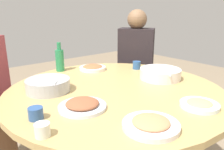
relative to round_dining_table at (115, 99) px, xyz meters
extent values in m
cylinder|color=#99999E|center=(0.00, 0.00, -0.30)|extent=(0.10, 0.10, 0.68)
cylinder|color=tan|center=(0.00, 0.00, 0.06)|extent=(1.36, 1.36, 0.03)
cylinder|color=#B2B5BA|center=(-0.35, 0.22, 0.11)|extent=(0.26, 0.26, 0.08)
ellipsoid|color=white|center=(-0.35, 0.22, 0.12)|extent=(0.22, 0.22, 0.08)
cube|color=white|center=(-0.40, 0.17, 0.15)|extent=(0.15, 0.14, 0.01)
cylinder|color=white|center=(0.38, -0.06, 0.11)|extent=(0.29, 0.29, 0.07)
cylinder|color=black|center=(0.38, -0.06, 0.10)|extent=(0.26, 0.26, 0.05)
cylinder|color=silver|center=(0.38, -0.06, 0.14)|extent=(0.16, 0.29, 0.01)
cylinder|color=silver|center=(-0.32, -0.12, 0.08)|extent=(0.24, 0.24, 0.02)
ellipsoid|color=#995537|center=(-0.32, -0.12, 0.10)|extent=(0.17, 0.17, 0.04)
cylinder|color=silver|center=(0.14, -0.49, 0.08)|extent=(0.20, 0.20, 0.02)
ellipsoid|color=tan|center=(0.14, -0.49, 0.10)|extent=(0.13, 0.13, 0.02)
cylinder|color=silver|center=(-0.21, -0.47, 0.08)|extent=(0.24, 0.24, 0.02)
ellipsoid|color=#DF8C5D|center=(-0.21, -0.47, 0.10)|extent=(0.16, 0.16, 0.03)
cylinder|color=white|center=(0.15, 0.46, 0.09)|extent=(0.22, 0.22, 0.03)
ellipsoid|color=#B6643D|center=(0.15, 0.46, 0.10)|extent=(0.16, 0.16, 0.03)
cylinder|color=#288852|center=(-0.07, 0.60, 0.16)|extent=(0.07, 0.07, 0.17)
cylinder|color=#288852|center=(-0.07, 0.60, 0.28)|extent=(0.03, 0.03, 0.06)
cylinder|color=white|center=(-0.58, -0.23, 0.10)|extent=(0.06, 0.06, 0.06)
cylinder|color=#2E5390|center=(-0.55, -0.08, 0.10)|extent=(0.07, 0.07, 0.06)
cylinder|color=#2C5690|center=(0.45, 0.24, 0.11)|extent=(0.07, 0.07, 0.06)
cylinder|color=brown|center=(0.73, 0.53, -0.44)|extent=(0.34, 0.34, 0.46)
cube|color=#2D333D|center=(0.73, 0.53, -0.14)|extent=(0.46, 0.46, 0.12)
cube|color=black|center=(0.73, 0.53, 0.15)|extent=(0.36, 0.39, 0.46)
sphere|color=brown|center=(0.73, 0.53, 0.46)|extent=(0.19, 0.19, 0.19)
camera|label=1|loc=(-0.87, -1.00, 0.55)|focal=35.52mm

